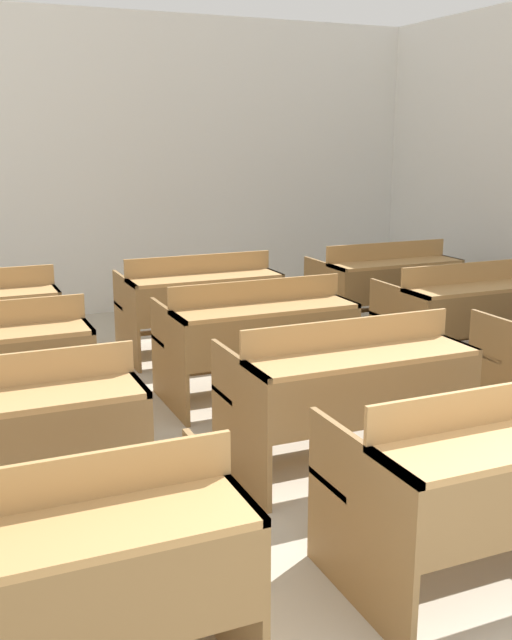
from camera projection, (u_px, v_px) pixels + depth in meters
wall_back at (126, 166)px, 7.95m from camera, size 6.77×0.06×3.13m
bench_front_left at (43, 575)px, 2.44m from camera, size 1.31×0.81×0.88m
bench_front_center at (495, 474)px, 3.18m from camera, size 1.31×0.81×0.88m
bench_second_left at (1, 435)px, 3.58m from camera, size 1.31×0.81×0.88m
bench_second_center at (346, 387)px, 4.28m from camera, size 1.31×0.81×0.88m
bench_third_center at (256, 334)px, 5.41m from camera, size 1.31×0.81×0.88m
bench_third_right at (467, 311)px, 6.14m from camera, size 1.31×0.81×0.88m
bench_back_center at (199, 300)px, 6.54m from camera, size 1.31×0.81×0.88m
bench_back_right at (385, 283)px, 7.28m from camera, size 1.31×0.81×0.88m
wastepaper_bin at (422, 295)px, 8.37m from camera, size 0.31×0.31×0.30m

